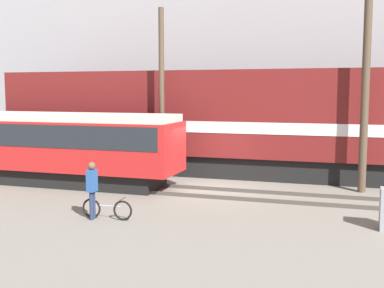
{
  "coord_description": "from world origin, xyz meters",
  "views": [
    {
      "loc": [
        5.34,
        -18.42,
        3.95
      ],
      "look_at": [
        -0.62,
        0.03,
        1.8
      ],
      "focal_mm": 45.0,
      "sensor_mm": 36.0,
      "label": 1
    }
  ],
  "objects_px": {
    "bicycle": "(107,209)",
    "utility_pole_left": "(162,95)",
    "person": "(92,184)",
    "utility_pole_center": "(366,70)",
    "freight_locomotive": "(216,121)",
    "streetcar": "(34,143)"
  },
  "relations": [
    {
      "from": "freight_locomotive",
      "to": "bicycle",
      "type": "bearing_deg",
      "value": -97.11
    },
    {
      "from": "freight_locomotive",
      "to": "utility_pole_center",
      "type": "distance_m",
      "value": 7.2
    },
    {
      "from": "bicycle",
      "to": "utility_pole_center",
      "type": "distance_m",
      "value": 11.03
    },
    {
      "from": "streetcar",
      "to": "utility_pole_left",
      "type": "relative_size",
      "value": 1.73
    },
    {
      "from": "freight_locomotive",
      "to": "utility_pole_center",
      "type": "height_order",
      "value": "utility_pole_center"
    },
    {
      "from": "utility_pole_left",
      "to": "utility_pole_center",
      "type": "xyz_separation_m",
      "value": [
        8.38,
        0.0,
        0.98
      ]
    },
    {
      "from": "streetcar",
      "to": "person",
      "type": "bearing_deg",
      "value": -40.43
    },
    {
      "from": "utility_pole_center",
      "to": "utility_pole_left",
      "type": "bearing_deg",
      "value": 180.0
    },
    {
      "from": "freight_locomotive",
      "to": "utility_pole_left",
      "type": "bearing_deg",
      "value": -130.49
    },
    {
      "from": "bicycle",
      "to": "utility_pole_left",
      "type": "relative_size",
      "value": 0.22
    },
    {
      "from": "bicycle",
      "to": "utility_pole_left",
      "type": "distance_m",
      "value": 7.54
    },
    {
      "from": "person",
      "to": "utility_pole_center",
      "type": "distance_m",
      "value": 11.13
    },
    {
      "from": "freight_locomotive",
      "to": "bicycle",
      "type": "height_order",
      "value": "freight_locomotive"
    },
    {
      "from": "utility_pole_left",
      "to": "utility_pole_center",
      "type": "relative_size",
      "value": 0.79
    },
    {
      "from": "bicycle",
      "to": "person",
      "type": "height_order",
      "value": "person"
    },
    {
      "from": "streetcar",
      "to": "bicycle",
      "type": "relative_size",
      "value": 7.73
    },
    {
      "from": "streetcar",
      "to": "utility_pole_center",
      "type": "height_order",
      "value": "utility_pole_center"
    },
    {
      "from": "utility_pole_left",
      "to": "person",
      "type": "bearing_deg",
      "value": -86.85
    },
    {
      "from": "freight_locomotive",
      "to": "utility_pole_left",
      "type": "xyz_separation_m",
      "value": [
        -1.89,
        -2.22,
        1.2
      ]
    },
    {
      "from": "person",
      "to": "utility_pole_left",
      "type": "height_order",
      "value": "utility_pole_left"
    },
    {
      "from": "utility_pole_center",
      "to": "bicycle",
      "type": "bearing_deg",
      "value": -138.75
    },
    {
      "from": "utility_pole_left",
      "to": "freight_locomotive",
      "type": "bearing_deg",
      "value": 49.51
    }
  ]
}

